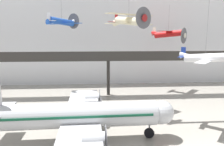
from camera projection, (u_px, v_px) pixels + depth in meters
hangar_back_wall at (106, 39)px, 58.89m from camera, size 140.00×3.00×24.09m
mezzanine_walkway at (108, 59)px, 46.50m from camera, size 110.00×3.20×9.86m
airliner_silver_main at (75, 116)px, 26.98m from camera, size 25.72×29.14×9.41m
suspended_plane_cream_biplane at (129, 21)px, 36.11m from camera, size 8.55×7.80×5.62m
suspended_plane_red_highwing at (168, 34)px, 49.59m from camera, size 8.22×8.33×8.43m
suspended_plane_white_twin at (205, 58)px, 30.38m from camera, size 7.08×7.36×11.28m
suspended_plane_blue_trainer at (62, 22)px, 42.94m from camera, size 7.79×7.30×5.29m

